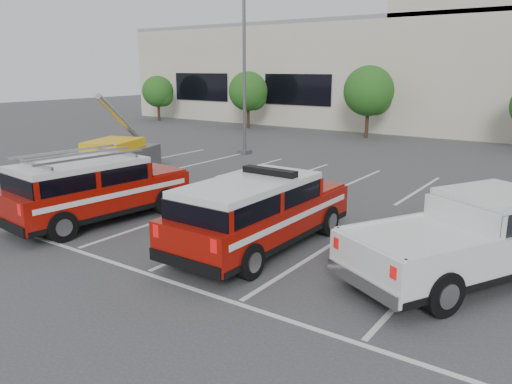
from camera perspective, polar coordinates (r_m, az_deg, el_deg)
ground at (r=14.02m, az=-3.97°, el=-5.47°), size 120.00×120.00×0.00m
stall_markings at (r=17.58m, az=5.28°, el=-1.43°), size 23.00×15.00×0.01m
convention_building at (r=42.90m, az=24.69°, el=12.85°), size 60.00×16.99×13.20m
tree_far_left at (r=46.41m, az=-11.03°, el=11.09°), size 2.77×2.77×3.99m
tree_left at (r=39.84m, az=-0.77°, el=11.29°), size 3.07×3.07×4.42m
tree_mid_left at (r=34.95m, az=12.91°, el=11.00°), size 3.37×3.37×4.85m
light_pole_left at (r=27.62m, az=-1.36°, el=15.08°), size 0.90×0.60×10.24m
fire_chief_suv at (r=13.13m, az=0.33°, el=-2.90°), size 2.20×5.92×2.08m
white_pickup at (r=12.41m, az=23.93°, el=-5.50°), size 4.96×6.67×1.96m
ladder_suv at (r=16.23m, az=-17.98°, el=-0.17°), size 2.79×5.81×2.21m
utility_rig at (r=22.76m, az=-16.25°, el=3.49°), size 3.82×4.96×3.66m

